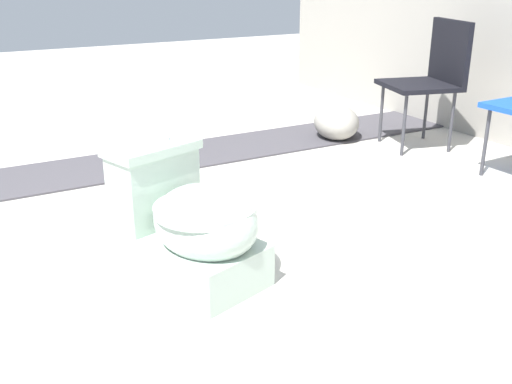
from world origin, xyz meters
The scene contains 5 objects.
ground_plane centered at (0.00, 0.00, 0.00)m, with size 14.00×14.00×0.00m, color #B7B2A8.
gravel_strip centered at (-1.23, 0.50, 0.01)m, with size 0.56×8.00×0.01m, color #423F44.
toilet centered at (0.26, 0.21, 0.22)m, with size 0.71×0.54×0.52m.
folding_chair_left centered at (-0.65, 2.35, 0.51)m, with size 0.54×0.54×0.83m.
boulder_near centered at (-1.09, 1.91, 0.12)m, with size 0.39×0.31×0.24m, color gray.
Camera 1 is at (2.25, -0.59, 1.17)m, focal length 42.00 mm.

